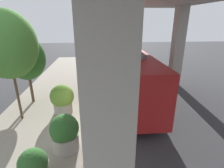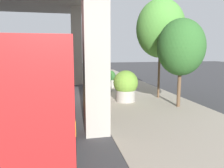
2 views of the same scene
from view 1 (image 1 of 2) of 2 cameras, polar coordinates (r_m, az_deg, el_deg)
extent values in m
plane|color=#38383A|center=(10.69, -6.02, -12.51)|extent=(80.00, 80.00, 0.00)
cube|color=gray|center=(11.19, -21.93, -12.34)|extent=(6.00, 40.00, 0.02)
cube|color=#9E998E|center=(3.61, -1.34, -18.82)|extent=(0.90, 0.90, 6.94)
cube|color=#9E998E|center=(15.39, -4.24, 11.55)|extent=(0.90, 0.90, 6.94)
cube|color=#9E998E|center=(16.97, 20.61, 11.15)|extent=(0.90, 0.90, 6.94)
cube|color=#B21E1E|center=(13.59, 5.42, 3.89)|extent=(2.53, 11.48, 3.04)
cube|color=#19232D|center=(13.50, 5.47, 5.37)|extent=(2.57, 10.56, 1.34)
cube|color=yellow|center=(13.77, 5.34, 1.46)|extent=(2.57, 10.91, 0.36)
cube|color=slate|center=(12.12, 6.62, 9.83)|extent=(1.27, 2.87, 0.24)
cylinder|color=black|center=(17.70, -0.76, 2.86)|extent=(0.28, 1.00, 1.00)
cylinder|color=black|center=(18.01, 6.80, 3.03)|extent=(0.28, 1.00, 1.00)
cylinder|color=black|center=(10.58, 2.26, -9.63)|extent=(0.28, 1.00, 1.00)
cylinder|color=black|center=(11.09, 14.66, -8.83)|extent=(0.28, 1.00, 1.00)
cylinder|color=#9E998E|center=(11.97, -15.65, -7.32)|extent=(1.18, 1.18, 0.76)
sphere|color=olive|center=(11.64, -16.02, -3.83)|extent=(1.51, 1.51, 1.51)
sphere|color=#993F8C|center=(11.60, -15.29, -5.18)|extent=(0.41, 0.41, 0.41)
cylinder|color=#9E998E|center=(8.88, -14.86, -17.80)|extent=(1.21, 1.21, 0.77)
sphere|color=#2D6028|center=(8.45, -15.31, -13.78)|extent=(1.32, 1.32, 1.32)
sphere|color=orange|center=(8.43, -14.28, -15.34)|extent=(0.43, 0.43, 0.43)
sphere|color=#2D6028|center=(7.42, -24.47, -22.32)|extent=(1.04, 1.04, 1.04)
sphere|color=orange|center=(7.42, -23.58, -23.77)|extent=(0.34, 0.34, 0.34)
cylinder|color=brown|center=(11.66, -28.58, -2.28)|extent=(0.14, 0.14, 3.58)
ellipsoid|color=#4C8C38|center=(11.04, -30.93, 10.89)|extent=(3.08, 3.08, 3.70)
cylinder|color=brown|center=(13.97, -24.96, -0.53)|extent=(0.20, 0.20, 2.54)
ellipsoid|color=#2D6028|center=(13.46, -26.22, 7.61)|extent=(2.55, 2.55, 3.06)
camera|label=2|loc=(23.33, -1.66, 13.75)|focal=35.00mm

